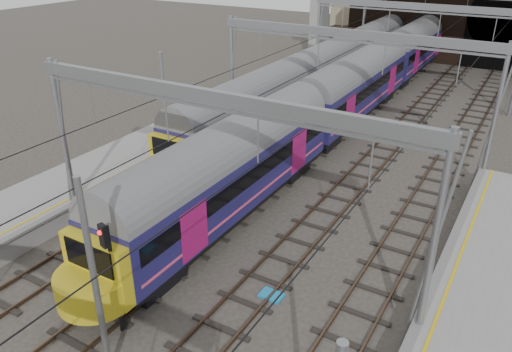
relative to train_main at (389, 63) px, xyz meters
The scene contains 7 objects.
tracks 22.70m from the train_main, 84.91° to the right, with size 14.40×80.00×0.22m.
overhead_line 16.60m from the train_main, 82.87° to the right, with size 16.80×80.00×8.00m.
retaining_wall 14.96m from the train_main, 76.76° to the left, with size 28.00×2.75×9.00m.
train_main is the anchor object (origin of this frame).
train_second 4.12m from the train_main, 166.38° to the right, with size 2.77×48.03×4.77m.
signal_near_centre 33.98m from the train_main, 88.32° to the right, with size 0.35×0.45×4.47m.
equip_cover_c 30.08m from the train_main, 80.98° to the right, with size 0.90×0.64×0.11m, color #1A85C6.
Camera 1 is at (9.99, -5.70, 12.70)m, focal length 35.00 mm.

